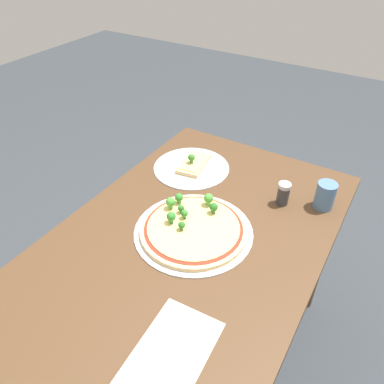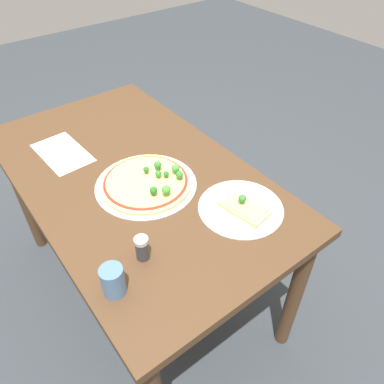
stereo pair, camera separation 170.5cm
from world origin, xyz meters
TOP-DOWN VIEW (x-y plane):
  - ground_plane at (0.00, 0.00)m, footprint 8.00×8.00m
  - dining_table at (0.00, 0.00)m, footprint 1.37×0.79m
  - pizza_tray_whole at (-0.10, -0.01)m, footprint 0.38×0.38m
  - pizza_tray_slice at (-0.41, -0.20)m, footprint 0.30×0.30m
  - drinking_cup at (-0.44, 0.32)m, footprint 0.07×0.07m
  - condiment_shaker at (-0.38, 0.19)m, footprint 0.04×0.04m
  - paper_menu at (0.29, 0.17)m, footprint 0.29×0.18m

SIDE VIEW (x-z plane):
  - ground_plane at x=0.00m, z-range 0.00..0.00m
  - dining_table at x=0.00m, z-range 0.28..1.04m
  - paper_menu at x=0.29m, z-range 0.75..0.76m
  - pizza_tray_slice at x=-0.41m, z-range 0.73..0.79m
  - pizza_tray_whole at x=-0.10m, z-range 0.73..0.80m
  - condiment_shaker at x=-0.38m, z-range 0.76..0.84m
  - drinking_cup at x=-0.44m, z-range 0.75..0.85m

